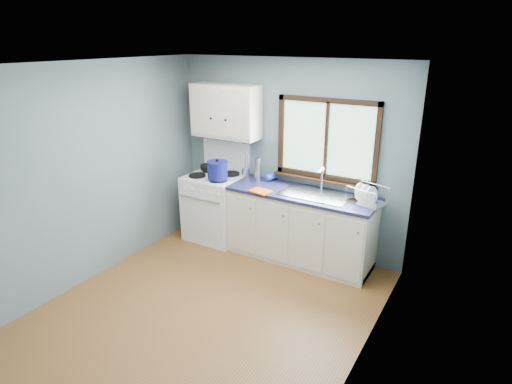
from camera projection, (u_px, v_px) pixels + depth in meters
The scene contains 19 objects.
floor at pixel (209, 309), 4.56m from camera, with size 3.20×3.60×0.02m, color brown.
ceiling at pixel (198, 63), 3.71m from camera, with size 3.20×3.60×0.02m, color white.
wall_back at pixel (288, 157), 5.60m from camera, with size 3.20×0.02×2.50m, color slate.
wall_front at pixel (29, 288), 2.67m from camera, with size 3.20×0.02×2.50m, color slate.
wall_left at pixel (92, 174), 4.90m from camera, with size 0.02×3.60×2.50m, color slate.
wall_right at pixel (368, 236), 3.36m from camera, with size 0.02×3.60×2.50m, color slate.
gas_range at pixel (216, 205), 6.04m from camera, with size 0.76×0.69×1.36m.
base_cabinets at pixel (300, 230), 5.46m from camera, with size 1.85×0.60×0.88m.
countertop at pixel (301, 194), 5.29m from camera, with size 1.89×0.64×0.04m, color #161734.
sink at pixel (315, 199), 5.22m from camera, with size 0.84×0.46×0.44m.
window at pixel (326, 145), 5.24m from camera, with size 1.36×0.10×1.03m.
upper_cabinets at pixel (225, 111), 5.67m from camera, with size 0.95×0.35×0.70m.
skillet at pixel (210, 167), 6.08m from camera, with size 0.42×0.31×0.05m.
stockpot at pixel (217, 170), 5.62m from camera, with size 0.32×0.32×0.27m.
utensil_crock at pixel (246, 172), 5.82m from camera, with size 0.13×0.13×0.35m.
thermos at pixel (258, 170), 5.63m from camera, with size 0.07×0.07×0.32m, color silver.
soap_bottle at pixel (266, 172), 5.63m from camera, with size 0.10×0.10×0.25m, color blue.
dish_towel at pixel (261, 191), 5.29m from camera, with size 0.25×0.18×0.02m, color #CF5711.
dish_rack at pixel (366, 198), 4.93m from camera, with size 0.48×0.41×0.21m.
Camera 1 is at (2.40, -3.07, 2.72)m, focal length 30.00 mm.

